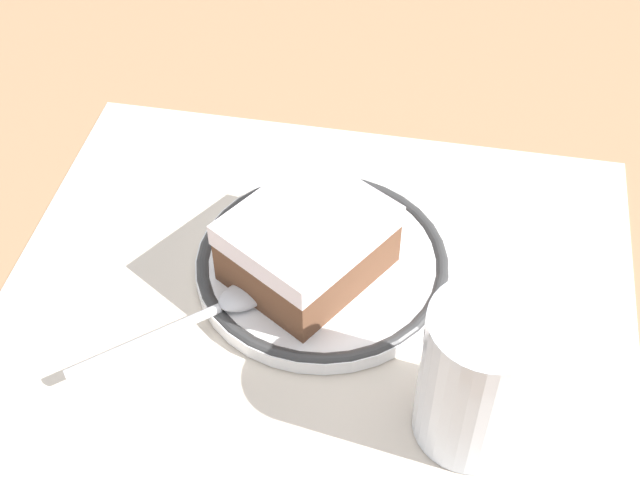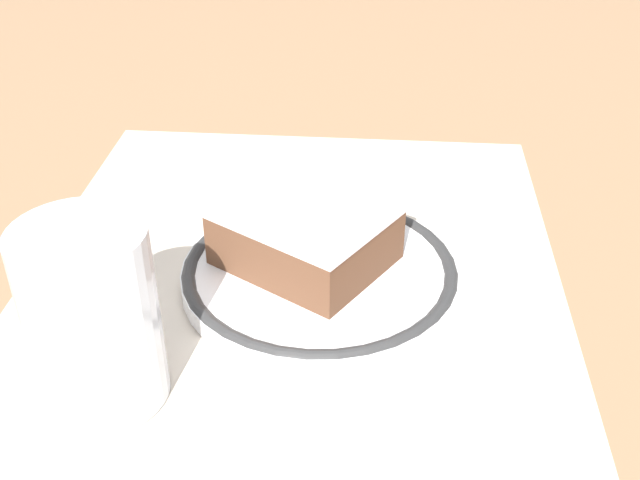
{
  "view_description": "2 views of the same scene",
  "coord_description": "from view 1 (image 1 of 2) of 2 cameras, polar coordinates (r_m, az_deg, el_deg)",
  "views": [
    {
      "loc": [
        0.07,
        -0.38,
        0.47
      ],
      "look_at": [
        -0.0,
        0.02,
        0.03
      ],
      "focal_mm": 49.14,
      "sensor_mm": 36.0,
      "label": 1
    },
    {
      "loc": [
        0.41,
        0.05,
        0.3
      ],
      "look_at": [
        -0.0,
        0.02,
        0.03
      ],
      "focal_mm": 44.17,
      "sensor_mm": 36.0,
      "label": 2
    }
  ],
  "objects": [
    {
      "name": "cup",
      "position": [
        0.51,
        10.18,
        -9.17
      ],
      "size": [
        0.07,
        0.07,
        0.1
      ],
      "color": "silver",
      "rests_on": "placemat"
    },
    {
      "name": "placemat",
      "position": [
        0.61,
        -0.15,
        -3.34
      ],
      "size": [
        0.43,
        0.35,
        0.0
      ],
      "primitive_type": "cube",
      "color": "beige",
      "rests_on": "ground_plane"
    },
    {
      "name": "spoon",
      "position": [
        0.58,
        -7.13,
        -4.6
      ],
      "size": [
        0.12,
        0.1,
        0.01
      ],
      "color": "silver",
      "rests_on": "plate"
    },
    {
      "name": "cake_slice",
      "position": [
        0.58,
        -0.8,
        -0.22
      ],
      "size": [
        0.12,
        0.13,
        0.05
      ],
      "color": "brown",
      "rests_on": "plate"
    },
    {
      "name": "plate",
      "position": [
        0.61,
        -0.0,
        -1.55
      ],
      "size": [
        0.18,
        0.18,
        0.01
      ],
      "color": "white",
      "rests_on": "placemat"
    },
    {
      "name": "ground_plane",
      "position": [
        0.61,
        -0.15,
        -3.39
      ],
      "size": [
        2.4,
        2.4,
        0.0
      ],
      "primitive_type": "plane",
      "color": "#9E7551"
    }
  ]
}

